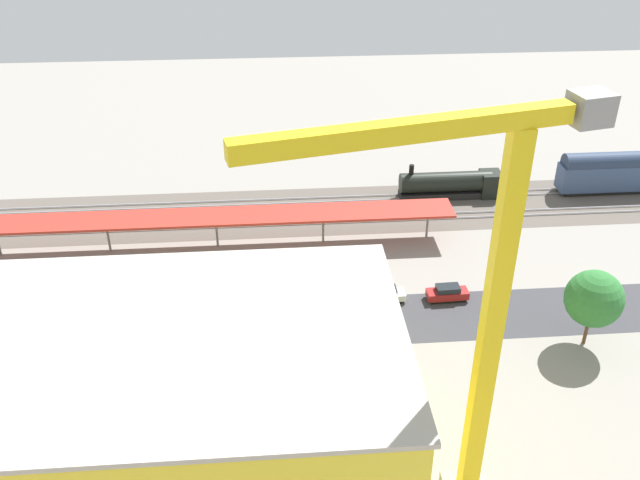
% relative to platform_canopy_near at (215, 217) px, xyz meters
% --- Properties ---
extents(ground_plane, '(190.31, 190.31, 0.00)m').
position_rel_platform_canopy_near_xyz_m(ground_plane, '(-8.31, 12.08, -4.28)').
color(ground_plane, gray).
rests_on(ground_plane, ground).
extents(rail_bed, '(119.05, 15.04, 0.01)m').
position_rel_platform_canopy_near_xyz_m(rail_bed, '(-8.31, -8.51, -4.28)').
color(rail_bed, '#5B544C').
rests_on(rail_bed, ground).
extents(street_asphalt, '(119.01, 9.92, 0.01)m').
position_rel_platform_canopy_near_xyz_m(street_asphalt, '(-8.31, 17.21, -4.28)').
color(street_asphalt, '#38383D').
rests_on(street_asphalt, ground).
extents(track_rails, '(118.94, 8.60, 0.12)m').
position_rel_platform_canopy_near_xyz_m(track_rails, '(-8.31, -8.51, -4.10)').
color(track_rails, '#9E9EA8').
rests_on(track_rails, ground).
extents(platform_canopy_near, '(61.33, 5.41, 4.50)m').
position_rel_platform_canopy_near_xyz_m(platform_canopy_near, '(0.00, 0.00, 0.00)').
color(platform_canopy_near, '#A82D23').
rests_on(platform_canopy_near, ground).
extents(locomotive, '(16.29, 3.13, 5.31)m').
position_rel_platform_canopy_near_xyz_m(locomotive, '(-34.01, -11.57, -2.37)').
color(locomotive, black).
rests_on(locomotive, ground).
extents(passenger_coach, '(16.52, 3.29, 6.30)m').
position_rel_platform_canopy_near_xyz_m(passenger_coach, '(-57.71, -11.57, -0.98)').
color(passenger_coach, black).
rests_on(passenger_coach, ground).
extents(parked_car_0, '(4.83, 1.95, 1.84)m').
position_rel_platform_canopy_near_xyz_m(parked_car_0, '(-27.15, 13.89, -3.47)').
color(parked_car_0, black).
rests_on(parked_car_0, ground).
extents(parked_car_1, '(4.82, 1.98, 1.73)m').
position_rel_platform_canopy_near_xyz_m(parked_car_1, '(-19.87, 13.57, -3.52)').
color(parked_car_1, black).
rests_on(parked_car_1, ground).
extents(parked_car_2, '(4.25, 1.81, 1.62)m').
position_rel_platform_canopy_near_xyz_m(parked_car_2, '(-12.71, 13.56, -3.56)').
color(parked_car_2, black).
rests_on(parked_car_2, ground).
extents(parked_car_3, '(4.20, 1.83, 1.73)m').
position_rel_platform_canopy_near_xyz_m(parked_car_3, '(-6.64, 14.02, -3.52)').
color(parked_car_3, black).
rests_on(parked_car_3, ground).
extents(construction_building, '(40.62, 23.27, 15.03)m').
position_rel_platform_canopy_near_xyz_m(construction_building, '(3.37, 38.21, 3.23)').
color(construction_building, yellow).
rests_on(construction_building, ground).
extents(construction_roof_slab, '(41.23, 23.87, 0.40)m').
position_rel_platform_canopy_near_xyz_m(construction_roof_slab, '(3.37, 38.21, 10.95)').
color(construction_roof_slab, '#B7B2A8').
rests_on(construction_roof_slab, construction_building).
extents(tower_crane, '(23.12, 6.86, 34.18)m').
position_rel_platform_canopy_near_xyz_m(tower_crane, '(-20.98, 41.80, 15.55)').
color(tower_crane, gray).
rests_on(tower_crane, ground).
extents(box_truck_0, '(8.92, 3.14, 3.11)m').
position_rel_platform_canopy_near_xyz_m(box_truck_0, '(-1.06, 21.10, -2.71)').
color(box_truck_0, black).
rests_on(box_truck_0, ground).
extents(street_tree_0, '(6.22, 6.22, 7.81)m').
position_rel_platform_canopy_near_xyz_m(street_tree_0, '(9.14, 21.86, 0.41)').
color(street_tree_0, brown).
rests_on(street_tree_0, ground).
extents(street_tree_2, '(5.48, 5.48, 7.62)m').
position_rel_platform_canopy_near_xyz_m(street_tree_2, '(18.30, 21.29, 0.58)').
color(street_tree_2, brown).
rests_on(street_tree_2, ground).
extents(street_tree_3, '(6.07, 6.07, 7.96)m').
position_rel_platform_canopy_near_xyz_m(street_tree_3, '(4.43, 21.22, 0.62)').
color(street_tree_3, brown).
rests_on(street_tree_3, ground).
extents(street_tree_4, '(6.01, 6.01, 8.76)m').
position_rel_platform_canopy_near_xyz_m(street_tree_4, '(-39.92, 22.71, 1.46)').
color(street_tree_4, brown).
rests_on(street_tree_4, ground).
extents(street_tree_5, '(5.25, 5.25, 7.69)m').
position_rel_platform_canopy_near_xyz_m(street_tree_5, '(16.74, 21.43, 0.77)').
color(street_tree_5, brown).
rests_on(street_tree_5, ground).
extents(traffic_light, '(0.50, 0.36, 6.78)m').
position_rel_platform_canopy_near_xyz_m(traffic_light, '(16.88, 12.41, 0.18)').
color(traffic_light, '#333333').
rests_on(traffic_light, ground).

